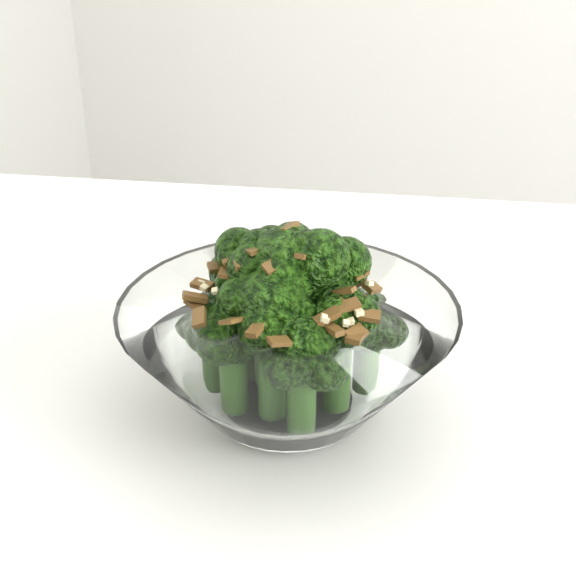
% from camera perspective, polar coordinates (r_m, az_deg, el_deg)
% --- Properties ---
extents(table, '(1.37, 1.09, 0.75)m').
position_cam_1_polar(table, '(0.49, 11.78, -18.37)').
color(table, white).
rests_on(table, ground).
extents(broccoli_dish, '(0.19, 0.19, 0.12)m').
position_cam_1_polar(broccoli_dish, '(0.45, -0.03, -3.91)').
color(broccoli_dish, white).
rests_on(broccoli_dish, table).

